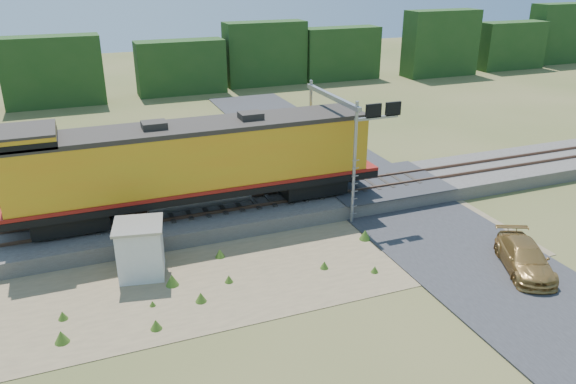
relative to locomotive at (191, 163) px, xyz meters
name	(u,v)px	position (x,y,z in m)	size (l,w,h in m)	color
ground	(313,263)	(4.13, -6.00, -3.43)	(140.00, 140.00, 0.00)	#475123
ballast	(269,206)	(4.13, 0.00, -3.03)	(70.00, 5.00, 0.80)	slate
rails	(269,198)	(4.13, 0.00, -2.55)	(70.00, 1.54, 0.16)	brown
dirt_shoulder	(269,266)	(2.13, -5.50, -3.42)	(26.00, 8.00, 0.03)	#8C7754
road	(432,230)	(11.13, -5.26, -3.34)	(7.00, 66.00, 0.86)	#38383A
tree_line_north	(164,65)	(4.13, 32.00, -0.36)	(130.00, 3.00, 6.50)	#1C3D16
weed_clumps	(240,277)	(0.63, -5.90, -3.43)	(15.00, 6.20, 0.56)	#3F641C
locomotive	(191,163)	(0.00, 0.00, 0.00)	(19.42, 2.96, 5.01)	black
shed	(140,249)	(-3.29, -4.14, -2.18)	(2.43, 2.43, 2.46)	silver
signal_gantry	(342,122)	(8.08, -0.65, 1.51)	(2.60, 6.20, 6.55)	gray
car	(525,258)	(12.63, -10.03, -2.80)	(1.78, 4.37, 1.27)	#AB803F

